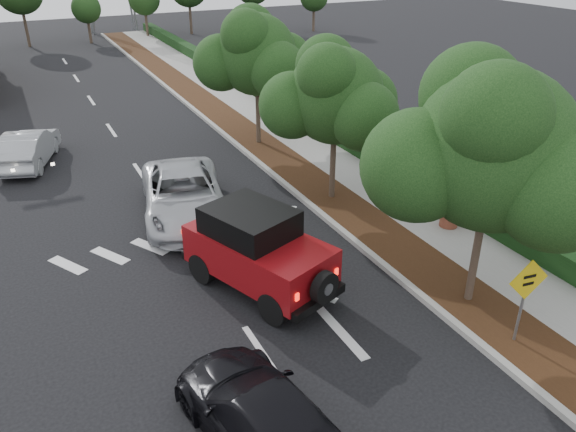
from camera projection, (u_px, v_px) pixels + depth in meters
ground at (263, 354)px, 12.78m from camera, size 120.00×120.00×0.00m
curb at (247, 153)px, 24.15m from camera, size 0.20×70.00×0.15m
planting_strip at (268, 150)px, 24.55m from camera, size 1.80×70.00×0.12m
sidewalk at (306, 143)px, 25.30m from camera, size 2.00×70.00×0.12m
hedge at (333, 132)px, 25.70m from camera, size 0.80×70.00×0.80m
transmission_tower at (115, 32)px, 53.48m from camera, size 7.00×4.00×28.00m
street_tree_near at (467, 302)px, 14.60m from camera, size 3.80×3.80×5.92m
street_tree_mid at (331, 199)px, 20.19m from camera, size 3.20×3.20×5.32m
street_tree_far at (259, 144)px, 25.38m from camera, size 3.40×3.40×5.62m
red_jeep at (253, 248)px, 14.79m from camera, size 3.24×4.59×2.24m
silver_suv_ahead at (184, 195)px, 18.65m from camera, size 3.72×6.08×1.57m
black_suv_oncoming at (265, 419)px, 10.19m from camera, size 2.64×4.99×1.38m
silver_sedan_oncoming at (28, 147)px, 22.90m from camera, size 2.85×4.63×1.44m
speed_hump_sign at (526, 290)px, 12.42m from camera, size 1.02×0.15×2.19m
terracotta_planter at (451, 205)px, 17.77m from camera, size 0.72×0.72×1.26m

